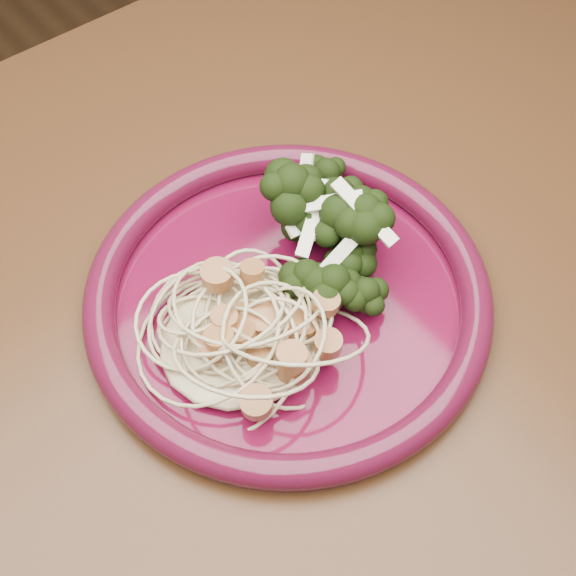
# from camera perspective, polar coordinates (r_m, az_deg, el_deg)

# --- Properties ---
(dining_table) EXTENTS (1.20, 0.80, 0.75)m
(dining_table) POSITION_cam_1_polar(r_m,az_deg,el_deg) (0.64, -0.26, -9.07)
(dining_table) COLOR #472814
(dining_table) RESTS_ON ground
(dinner_plate) EXTENTS (0.34, 0.34, 0.02)m
(dinner_plate) POSITION_cam_1_polar(r_m,az_deg,el_deg) (0.56, 0.00, -0.56)
(dinner_plate) COLOR #510822
(dinner_plate) RESTS_ON dining_table
(spaghetti_pile) EXTENTS (0.14, 0.13, 0.03)m
(spaghetti_pile) POSITION_cam_1_polar(r_m,az_deg,el_deg) (0.54, -3.00, -2.94)
(spaghetti_pile) COLOR #C9B888
(spaghetti_pile) RESTS_ON dinner_plate
(scallop_cluster) EXTENTS (0.15, 0.15, 0.04)m
(scallop_cluster) POSITION_cam_1_polar(r_m,az_deg,el_deg) (0.51, -3.17, -0.85)
(scallop_cluster) COLOR #AC713E
(scallop_cluster) RESTS_ON spaghetti_pile
(broccoli_pile) EXTENTS (0.12, 0.16, 0.05)m
(broccoli_pile) POSITION_cam_1_polar(r_m,az_deg,el_deg) (0.57, 3.45, 4.05)
(broccoli_pile) COLOR black
(broccoli_pile) RESTS_ON dinner_plate
(onion_garnish) EXTENTS (0.08, 0.10, 0.05)m
(onion_garnish) POSITION_cam_1_polar(r_m,az_deg,el_deg) (0.55, 3.61, 6.13)
(onion_garnish) COLOR #E8E6C6
(onion_garnish) RESTS_ON broccoli_pile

